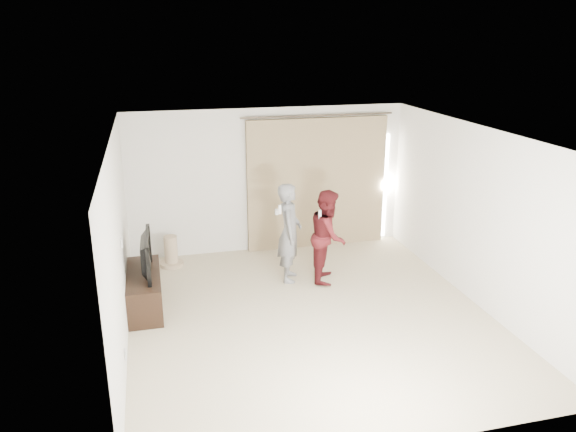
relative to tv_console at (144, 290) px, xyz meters
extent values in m
plane|color=beige|center=(2.27, -0.86, -0.27)|extent=(5.50, 5.50, 0.00)
cube|color=white|center=(2.27, 1.89, 1.03)|extent=(5.00, 0.04, 2.60)
cube|color=white|center=(-0.23, -0.86, 1.03)|extent=(0.04, 5.50, 2.60)
cube|color=silver|center=(-0.22, -0.46, 0.93)|extent=(0.02, 0.08, 0.12)
cube|color=silver|center=(-0.22, -1.76, 0.03)|extent=(0.02, 0.08, 0.12)
cube|color=white|center=(2.27, -0.86, 2.33)|extent=(5.00, 5.50, 0.01)
cube|color=tan|center=(3.17, 1.82, 0.93)|extent=(2.60, 0.10, 2.40)
cylinder|color=brown|center=(3.17, 1.82, 2.17)|extent=(2.80, 0.03, 0.03)
cube|color=silver|center=(4.53, 1.86, 0.78)|extent=(0.08, 0.04, 2.00)
cube|color=black|center=(0.00, 0.00, 0.00)|extent=(0.48, 1.39, 0.53)
imported|color=black|center=(0.00, 0.00, 0.56)|extent=(0.16, 1.01, 0.58)
cylinder|color=#C7AF89|center=(0.45, 1.47, -0.23)|extent=(0.40, 0.40, 0.07)
cylinder|color=#C7AF89|center=(0.45, 1.47, 0.04)|extent=(0.22, 0.22, 0.47)
imported|color=slate|center=(2.29, 0.44, 0.54)|extent=(0.54, 0.67, 1.61)
cube|color=silver|center=(2.11, 0.34, 0.97)|extent=(0.04, 0.04, 0.14)
cube|color=silver|center=(2.11, 0.56, 0.86)|extent=(0.05, 0.05, 0.09)
imported|color=#4F1316|center=(2.89, 0.29, 0.49)|extent=(0.80, 0.89, 1.51)
cube|color=silver|center=(2.71, 0.19, 0.89)|extent=(0.04, 0.04, 0.14)
cube|color=silver|center=(2.71, 0.41, 0.79)|extent=(0.05, 0.05, 0.09)
camera|label=1|loc=(0.23, -7.70, 3.57)|focal=35.00mm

